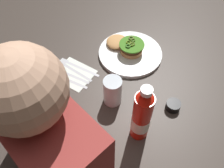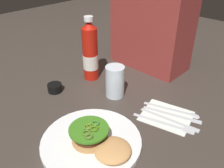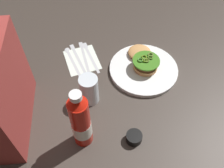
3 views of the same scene
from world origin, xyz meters
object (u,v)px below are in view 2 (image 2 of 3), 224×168
at_px(water_glass, 115,81).
at_px(fork_utensil, 168,124).
at_px(steak_knife, 173,120).
at_px(ketchup_bottle, 90,53).
at_px(spoon_utensil, 179,111).
at_px(dinner_plate, 91,142).
at_px(burger_sandwich, 98,140).
at_px(butter_knife, 175,115).
at_px(napkin, 166,116).
at_px(diner_person, 152,16).
at_px(condiment_cup, 55,88).

distance_m(water_glass, fork_utensil, 0.25).
relative_size(water_glass, steak_knife, 0.60).
bearing_deg(ketchup_bottle, spoon_utensil, 6.76).
relative_size(dinner_plate, steak_knife, 1.43).
height_order(dinner_plate, fork_utensil, dinner_plate).
height_order(burger_sandwich, steak_knife, burger_sandwich).
bearing_deg(butter_knife, burger_sandwich, -105.75).
height_order(dinner_plate, napkin, dinner_plate).
bearing_deg(diner_person, ketchup_bottle, -110.11).
xyz_separation_m(ketchup_bottle, spoon_utensil, (0.40, 0.05, -0.11)).
bearing_deg(burger_sandwich, fork_utensil, 68.98).
xyz_separation_m(burger_sandwich, ketchup_bottle, (-0.32, 0.26, 0.08)).
height_order(water_glass, napkin, water_glass).
bearing_deg(fork_utensil, napkin, 129.44).
relative_size(ketchup_bottle, steak_knife, 1.31).
distance_m(napkin, fork_utensil, 0.04).
xyz_separation_m(water_glass, condiment_cup, (-0.19, -0.14, -0.04)).
distance_m(ketchup_bottle, condiment_cup, 0.20).
distance_m(spoon_utensil, diner_person, 0.44).
bearing_deg(steak_knife, spoon_utensil, 99.99).
height_order(fork_utensil, spoon_utensil, same).
bearing_deg(butter_knife, fork_utensil, -82.47).
bearing_deg(napkin, fork_utensil, -50.56).
relative_size(burger_sandwich, butter_knife, 0.97).
xyz_separation_m(dinner_plate, fork_utensil, (0.12, 0.22, -0.00)).
bearing_deg(steak_knife, diner_person, 136.95).
xyz_separation_m(napkin, fork_utensil, (0.03, -0.03, 0.00)).
xyz_separation_m(napkin, steak_knife, (0.03, -0.01, 0.00)).
bearing_deg(ketchup_bottle, steak_knife, -1.67).
height_order(condiment_cup, spoon_utensil, condiment_cup).
bearing_deg(diner_person, dinner_plate, -70.50).
distance_m(napkin, diner_person, 0.45).
distance_m(fork_utensil, spoon_utensil, 0.08).
xyz_separation_m(condiment_cup, butter_knife, (0.42, 0.19, -0.01)).
distance_m(water_glass, condiment_cup, 0.24).
distance_m(ketchup_bottle, steak_knife, 0.42).
bearing_deg(dinner_plate, fork_utensil, 62.62).
distance_m(fork_utensil, diner_person, 0.49).
xyz_separation_m(condiment_cup, spoon_utensil, (0.42, 0.22, -0.01)).
xyz_separation_m(water_glass, diner_person, (-0.07, 0.30, 0.17)).
height_order(burger_sandwich, butter_knife, burger_sandwich).
bearing_deg(condiment_cup, water_glass, 37.31).
height_order(burger_sandwich, diner_person, diner_person).
xyz_separation_m(burger_sandwich, diner_person, (-0.22, 0.54, 0.19)).
distance_m(water_glass, butter_knife, 0.24).
relative_size(burger_sandwich, ketchup_bottle, 0.71).
xyz_separation_m(napkin, diner_person, (-0.28, 0.28, 0.23)).
xyz_separation_m(ketchup_bottle, water_glass, (0.17, -0.03, -0.05)).
height_order(napkin, butter_knife, butter_knife).
relative_size(ketchup_bottle, fork_utensil, 1.33).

